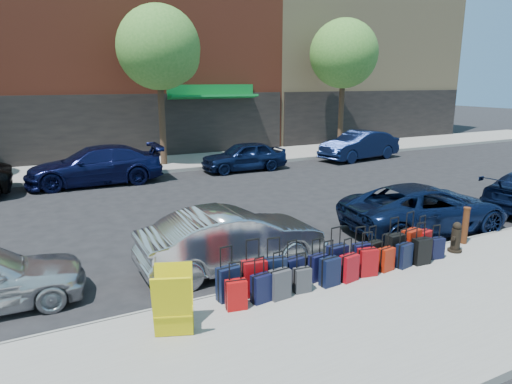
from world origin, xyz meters
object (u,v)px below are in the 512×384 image
display_rack (173,302)px  car_far_3 (359,145)px  fire_hydrant (456,238)px  car_near_1 (233,239)px  car_near_2 (425,208)px  car_far_2 (244,156)px  suitcase_front_5 (337,260)px  bollard (465,225)px  car_far_1 (95,166)px  tree_center (162,50)px  tree_right (346,56)px

display_rack → car_far_3: (13.92, 12.30, 0.07)m
fire_hydrant → car_near_1: car_near_1 is taller
car_near_2 → car_far_2: bearing=10.4°
fire_hydrant → suitcase_front_5: bearing=158.9°
fire_hydrant → bollard: (0.65, 0.28, 0.14)m
bollard → car_near_1: bearing=164.6°
car_far_1 → tree_center: bearing=126.1°
tree_center → car_near_2: tree_center is taller
bollard → fire_hydrant: bearing=-156.7°
fire_hydrant → bollard: bearing=5.9°
car_near_2 → car_far_2: (-0.62, 10.15, 0.02)m
suitcase_front_5 → display_rack: size_ratio=0.95×
car_far_3 → car_far_2: bearing=-97.8°
car_far_2 → fire_hydrant: bearing=0.4°
bollard → car_near_2: car_near_2 is taller
car_near_1 → car_near_2: (5.78, -0.06, -0.03)m
tree_center → car_near_1: bearing=-100.2°
display_rack → car_near_2: bearing=36.8°
car_near_2 → car_far_2: size_ratio=1.20×
suitcase_front_5 → car_near_1: 2.29m
tree_right → car_near_1: bearing=-135.2°
bollard → car_far_3: car_far_3 is taller
suitcase_front_5 → bollard: size_ratio=1.11×
display_rack → bollard: bearing=26.6°
car_near_2 → car_far_3: bearing=-24.1°
bollard → car_far_2: 11.62m
car_far_1 → car_far_3: car_far_1 is taller
tree_right → car_near_2: tree_right is taller
car_near_2 → car_far_1: size_ratio=0.90×
car_far_1 → fire_hydrant: bearing=29.9°
tree_center → tree_right: (10.50, 0.00, 0.00)m
bollard → car_near_1: (-5.56, 1.53, 0.05)m
car_near_1 → car_far_1: bearing=7.5°
car_near_1 → display_rack: bearing=137.6°
tree_right → display_rack: size_ratio=6.74×
bollard → tree_center: bearing=103.0°
suitcase_front_5 → fire_hydrant: bearing=-8.7°
display_rack → car_near_2: 8.12m
tree_right → suitcase_front_5: bearing=-128.0°
car_far_3 → display_rack: bearing=-56.1°
suitcase_front_5 → display_rack: bearing=-175.0°
car_near_1 → tree_right: bearing=-45.3°
car_far_2 → car_near_1: bearing=-25.5°
bollard → car_far_2: bearing=92.0°
bollard → car_far_1: 13.67m
display_rack → tree_right: bearing=66.4°
fire_hydrant → car_far_2: size_ratio=0.18×
car_far_1 → display_rack: bearing=-0.7°
car_near_1 → car_near_2: 5.78m
car_far_2 → suitcase_front_5: bearing=-15.2°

